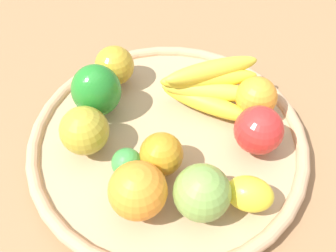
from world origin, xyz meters
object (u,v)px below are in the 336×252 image
at_px(apple_0, 161,154).
at_px(apple_2, 259,130).
at_px(orange_0, 256,97).
at_px(orange_1, 138,191).
at_px(banana_bunch, 209,86).
at_px(lime_0, 127,163).
at_px(apple_4, 202,193).
at_px(lemon_0, 249,194).
at_px(bell_pepper, 96,90).
at_px(apple_3, 84,131).
at_px(apple_1, 115,65).

height_order(apple_0, apple_2, apple_2).
bearing_deg(orange_0, orange_1, -96.29).
relative_size(apple_2, orange_1, 0.93).
relative_size(banana_bunch, lime_0, 3.69).
relative_size(banana_bunch, orange_1, 2.08).
bearing_deg(apple_0, apple_4, -10.81).
bearing_deg(apple_4, lemon_0, 45.50).
bearing_deg(apple_4, lime_0, -168.75).
bearing_deg(apple_0, bell_pepper, 172.71).
distance_m(orange_0, orange_1, 0.25).
distance_m(banana_bunch, orange_0, 0.08).
relative_size(apple_0, orange_0, 0.95).
distance_m(banana_bunch, apple_4, 0.20).
relative_size(orange_0, apple_2, 0.91).
bearing_deg(apple_3, banana_bunch, 66.00).
distance_m(apple_3, apple_1, 0.15).
distance_m(lime_0, apple_3, 0.08).
bearing_deg(lemon_0, apple_2, 115.72).
relative_size(lemon_0, apple_4, 0.85).
bearing_deg(apple_0, lime_0, -129.42).
relative_size(apple_3, apple_2, 1.00).
bearing_deg(apple_1, orange_1, -37.84).
relative_size(apple_0, orange_1, 0.80).
height_order(lime_0, apple_4, apple_4).
distance_m(orange_0, apple_3, 0.28).
height_order(banana_bunch, orange_0, banana_bunch).
bearing_deg(lemon_0, orange_0, 119.12).
bearing_deg(lime_0, apple_4, 11.25).
bearing_deg(lime_0, apple_2, 54.22).
height_order(apple_0, apple_3, apple_3).
relative_size(apple_3, apple_1, 1.08).
relative_size(banana_bunch, apple_0, 2.59).
distance_m(banana_bunch, lime_0, 0.19).
xyz_separation_m(apple_0, apple_3, (-0.11, -0.04, 0.01)).
bearing_deg(orange_1, orange_0, 83.71).
relative_size(lime_0, bell_pepper, 0.49).
height_order(banana_bunch, orange_1, orange_1).
height_order(lime_0, apple_1, apple_1).
bearing_deg(lime_0, bell_pepper, 154.23).
bearing_deg(orange_0, lime_0, -109.26).
height_order(apple_0, lemon_0, apple_0).
distance_m(banana_bunch, bell_pepper, 0.19).
height_order(bell_pepper, apple_1, bell_pepper).
distance_m(apple_4, apple_2, 0.14).
xyz_separation_m(orange_0, apple_1, (-0.23, -0.09, 0.00)).
xyz_separation_m(banana_bunch, lemon_0, (0.16, -0.12, -0.01)).
xyz_separation_m(apple_0, orange_0, (0.05, 0.18, 0.00)).
bearing_deg(apple_2, orange_0, 124.05).
bearing_deg(orange_1, apple_2, 70.62).
bearing_deg(apple_0, apple_2, 55.45).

